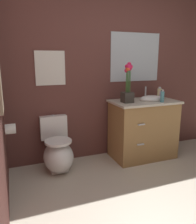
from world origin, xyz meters
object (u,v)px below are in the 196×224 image
at_px(soap_bottle, 162,96).
at_px(vanity_cabinet, 143,128).
at_px(toilet_paper_roll, 10,129).
at_px(flower_vase, 128,88).
at_px(wall_poster, 50,68).
at_px(lotion_bottle, 159,93).
at_px(hand_wash_bottle, 162,95).
at_px(toilet, 58,152).
at_px(wall_mirror, 135,57).

bearing_deg(soap_bottle, vanity_cabinet, 133.30).
xyz_separation_m(soap_bottle, toilet_paper_roll, (-1.97, 0.01, -0.25)).
relative_size(vanity_cabinet, flower_vase, 1.91).
relative_size(flower_vase, toilet_paper_roll, 4.90).
bearing_deg(wall_poster, toilet_paper_roll, -139.47).
bearing_deg(wall_poster, lotion_bottle, -7.95).
height_order(lotion_bottle, wall_poster, wall_poster).
distance_m(flower_vase, hand_wash_bottle, 0.57).
height_order(lotion_bottle, toilet_paper_roll, lotion_bottle).
distance_m(soap_bottle, lotion_bottle, 0.29).
bearing_deg(hand_wash_bottle, vanity_cabinet, 172.45).
xyz_separation_m(vanity_cabinet, lotion_bottle, (0.31, 0.08, 0.49)).
height_order(vanity_cabinet, wall_poster, wall_poster).
bearing_deg(vanity_cabinet, lotion_bottle, 13.75).
height_order(toilet, lotion_bottle, lotion_bottle).
xyz_separation_m(vanity_cabinet, flower_vase, (-0.29, -0.03, 0.61)).
bearing_deg(vanity_cabinet, soap_bottle, -46.70).
bearing_deg(toilet_paper_roll, toilet, 19.90).
bearing_deg(soap_bottle, lotion_bottle, 61.46).
bearing_deg(lotion_bottle, hand_wash_bottle, -111.10).
bearing_deg(hand_wash_bottle, toilet_paper_roll, -176.27).
relative_size(flower_vase, wall_poster, 1.22).
bearing_deg(lotion_bottle, vanity_cabinet, -166.25).
height_order(flower_vase, lotion_bottle, flower_vase).
relative_size(vanity_cabinet, hand_wash_bottle, 6.89).
relative_size(lotion_bottle, wall_mirror, 0.22).
bearing_deg(toilet, hand_wash_bottle, -2.30).
relative_size(vanity_cabinet, soap_bottle, 5.97).
bearing_deg(flower_vase, lotion_bottle, 10.05).
xyz_separation_m(flower_vase, wall_poster, (-0.97, 0.33, 0.26)).
distance_m(soap_bottle, hand_wash_bottle, 0.17).
height_order(wall_poster, toilet_paper_roll, wall_poster).
relative_size(soap_bottle, wall_mirror, 0.22).
height_order(soap_bottle, wall_mirror, wall_mirror).
xyz_separation_m(wall_poster, wall_mirror, (1.26, 0.00, 0.14)).
bearing_deg(toilet, vanity_cabinet, -1.20).
relative_size(hand_wash_bottle, wall_poster, 0.34).
relative_size(flower_vase, wall_mirror, 0.67).
bearing_deg(soap_bottle, hand_wash_bottle, 56.38).
bearing_deg(toilet, wall_mirror, 12.00).
bearing_deg(soap_bottle, wall_mirror, 109.91).
bearing_deg(soap_bottle, toilet, 171.84).
bearing_deg(vanity_cabinet, wall_mirror, 90.54).
relative_size(toilet, soap_bottle, 4.01).
distance_m(toilet, vanity_cabinet, 1.28).
xyz_separation_m(wall_poster, toilet_paper_roll, (-0.54, -0.46, -0.63)).
relative_size(lotion_bottle, toilet_paper_roll, 1.59).
height_order(hand_wash_bottle, wall_mirror, wall_mirror).
distance_m(flower_vase, wall_poster, 1.06).
xyz_separation_m(vanity_cabinet, toilet_paper_roll, (-1.80, -0.17, 0.24)).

